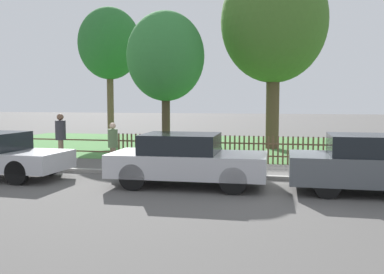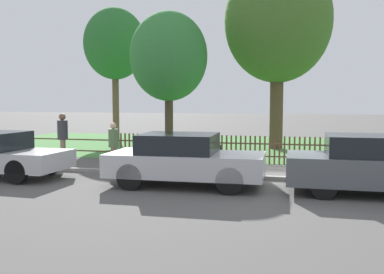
# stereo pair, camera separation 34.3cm
# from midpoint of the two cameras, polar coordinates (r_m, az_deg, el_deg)

# --- Properties ---
(ground_plane) EXTENTS (120.00, 120.00, 0.00)m
(ground_plane) POSITION_cam_midpoint_polar(r_m,az_deg,el_deg) (12.36, 15.37, -5.85)
(ground_plane) COLOR #565451
(kerb_stone) EXTENTS (33.02, 0.20, 0.12)m
(kerb_stone) POSITION_cam_midpoint_polar(r_m,az_deg,el_deg) (12.44, 15.36, -5.49)
(kerb_stone) COLOR gray
(kerb_stone) RESTS_ON ground
(grass_strip) EXTENTS (33.02, 11.34, 0.01)m
(grass_strip) POSITION_cam_midpoint_polar(r_m,az_deg,el_deg) (21.07, 14.68, -1.40)
(grass_strip) COLOR #477F3D
(grass_strip) RESTS_ON ground
(park_fence) EXTENTS (33.02, 0.05, 1.01)m
(park_fence) POSITION_cam_midpoint_polar(r_m,az_deg,el_deg) (15.39, 15.07, -1.84)
(park_fence) COLOR brown
(park_fence) RESTS_ON ground
(parked_car_black_saloon) EXTENTS (4.14, 1.92, 1.39)m
(parked_car_black_saloon) POSITION_cam_midpoint_polar(r_m,az_deg,el_deg) (11.32, -0.19, -2.96)
(parked_car_black_saloon) COLOR #BCBCC1
(parked_car_black_saloon) RESTS_ON ground
(parked_car_navy_estate) EXTENTS (4.50, 1.74, 1.44)m
(parked_car_navy_estate) POSITION_cam_midpoint_polar(r_m,az_deg,el_deg) (11.23, 24.71, -3.43)
(parked_car_navy_estate) COLOR #51565B
(parked_car_navy_estate) RESTS_ON ground
(covered_motorcycle) EXTENTS (1.85, 0.85, 1.08)m
(covered_motorcycle) POSITION_cam_midpoint_polar(r_m,az_deg,el_deg) (14.02, 1.67, -1.65)
(covered_motorcycle) COLOR black
(covered_motorcycle) RESTS_ON ground
(tree_nearest_kerb) EXTENTS (3.58, 3.58, 7.58)m
(tree_nearest_kerb) POSITION_cam_midpoint_polar(r_m,az_deg,el_deg) (25.64, -9.86, 12.07)
(tree_nearest_kerb) COLOR brown
(tree_nearest_kerb) RESTS_ON ground
(tree_behind_motorcycle) EXTENTS (3.39, 3.39, 6.13)m
(tree_behind_motorcycle) POSITION_cam_midpoint_polar(r_m,az_deg,el_deg) (18.98, -2.60, 10.63)
(tree_behind_motorcycle) COLOR #473828
(tree_behind_motorcycle) RESTS_ON ground
(tree_mid_park) EXTENTS (4.88, 4.88, 8.68)m
(tree_mid_park) POSITION_cam_midpoint_polar(r_m,az_deg,el_deg) (20.63, 11.86, 14.78)
(tree_mid_park) COLOR brown
(tree_mid_park) RESTS_ON ground
(pedestrian_near_fence) EXTENTS (0.43, 0.43, 1.55)m
(pedestrian_near_fence) POSITION_cam_midpoint_polar(r_m,az_deg,el_deg) (14.06, -9.75, -0.84)
(pedestrian_near_fence) COLOR #7F6B51
(pedestrian_near_fence) RESTS_ON ground
(pedestrian_by_lamp) EXTENTS (0.48, 0.48, 1.80)m
(pedestrian_by_lamp) POSITION_cam_midpoint_polar(r_m,az_deg,el_deg) (15.84, -16.27, 0.19)
(pedestrian_by_lamp) COLOR #7F6B51
(pedestrian_by_lamp) RESTS_ON ground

